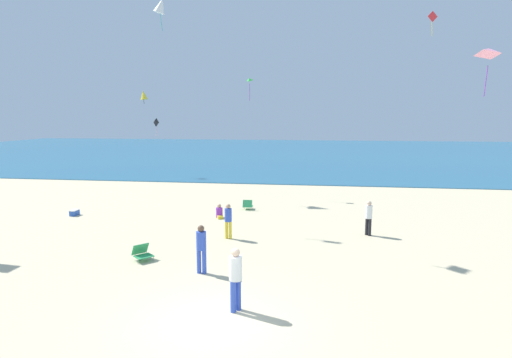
{
  "coord_description": "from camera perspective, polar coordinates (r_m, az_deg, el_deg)",
  "views": [
    {
      "loc": [
        2.56,
        -10.06,
        5.2
      ],
      "look_at": [
        0.0,
        7.6,
        2.58
      ],
      "focal_mm": 30.39,
      "sensor_mm": 36.0,
      "label": 1
    }
  ],
  "objects": [
    {
      "name": "person_4",
      "position": [
        19.54,
        14.61,
        -4.68
      ],
      "size": [
        0.43,
        0.43,
        1.53
      ],
      "rotation": [
        0.0,
        0.0,
        3.89
      ],
      "color": "black",
      "rests_on": "ground_plane"
    },
    {
      "name": "kite_red",
      "position": [
        33.49,
        22.22,
        19.09
      ],
      "size": [
        0.7,
        0.3,
        1.65
      ],
      "rotation": [
        0.0,
        0.0,
        0.29
      ],
      "color": "red"
    },
    {
      "name": "person_0",
      "position": [
        11.78,
        -2.71,
        -12.5
      ],
      "size": [
        0.48,
        0.48,
        1.75
      ],
      "rotation": [
        0.0,
        0.0,
        5.69
      ],
      "color": "blue",
      "rests_on": "ground_plane"
    },
    {
      "name": "kite_white",
      "position": [
        31.15,
        -12.44,
        21.37
      ],
      "size": [
        1.03,
        0.8,
        2.12
      ],
      "rotation": [
        0.0,
        0.0,
        4.76
      ],
      "color": "white"
    },
    {
      "name": "ocean_water",
      "position": [
        62.57,
        5.89,
        3.56
      ],
      "size": [
        120.0,
        60.0,
        0.05
      ],
      "primitive_type": "cube",
      "color": "#236084",
      "rests_on": "ground_plane"
    },
    {
      "name": "kite_black",
      "position": [
        38.32,
        -13.0,
        7.19
      ],
      "size": [
        0.63,
        0.4,
        1.53
      ],
      "rotation": [
        0.0,
        0.0,
        2.68
      ],
      "color": "black"
    },
    {
      "name": "beach_chair_mid_beach",
      "position": [
        16.42,
        -14.76,
        -9.37
      ],
      "size": [
        0.89,
        0.88,
        0.59
      ],
      "rotation": [
        0.0,
        0.0,
        5.56
      ],
      "color": "#2D9956",
      "rests_on": "ground_plane"
    },
    {
      "name": "beach_chair_near_camera",
      "position": [
        24.15,
        -1.1,
        -3.44
      ],
      "size": [
        0.56,
        0.7,
        0.57
      ],
      "rotation": [
        0.0,
        0.0,
        1.63
      ],
      "color": "#2D9956",
      "rests_on": "ground_plane"
    },
    {
      "name": "cooler_box",
      "position": [
        24.73,
        -22.78,
        -4.09
      ],
      "size": [
        0.32,
        0.54,
        0.3
      ],
      "rotation": [
        0.0,
        0.0,
        1.55
      ],
      "color": "#2D56B7",
      "rests_on": "ground_plane"
    },
    {
      "name": "person_3",
      "position": [
        22.34,
        -4.83,
        -4.45
      ],
      "size": [
        0.5,
        0.63,
        0.71
      ],
      "rotation": [
        0.0,
        0.0,
        5.12
      ],
      "color": "purple",
      "rests_on": "ground_plane"
    },
    {
      "name": "kite_pink",
      "position": [
        19.0,
        28.3,
        14.49
      ],
      "size": [
        0.94,
        0.94,
        1.88
      ],
      "rotation": [
        0.0,
        0.0,
        2.38
      ],
      "color": "pink"
    },
    {
      "name": "kite_green",
      "position": [
        28.9,
        -0.88,
        12.88
      ],
      "size": [
        0.51,
        0.48,
        1.51
      ],
      "rotation": [
        0.0,
        0.0,
        2.64
      ],
      "color": "green"
    },
    {
      "name": "ground_plane",
      "position": [
        20.88,
        0.95,
        -6.07
      ],
      "size": [
        120.0,
        120.0,
        0.0
      ],
      "primitive_type": "plane",
      "color": "beige"
    },
    {
      "name": "person_1",
      "position": [
        14.56,
        -7.21,
        -8.7
      ],
      "size": [
        0.33,
        0.33,
        1.64
      ],
      "rotation": [
        0.0,
        0.0,
        4.69
      ],
      "color": "blue",
      "rests_on": "ground_plane"
    },
    {
      "name": "person_2",
      "position": [
        18.46,
        -3.68,
        -5.23
      ],
      "size": [
        0.34,
        0.34,
        1.5
      ],
      "rotation": [
        0.0,
        0.0,
        4.56
      ],
      "color": "yellow",
      "rests_on": "ground_plane"
    },
    {
      "name": "kite_yellow",
      "position": [
        39.46,
        -14.57,
        10.64
      ],
      "size": [
        0.77,
        0.7,
        1.15
      ],
      "rotation": [
        0.0,
        0.0,
        4.83
      ],
      "color": "yellow"
    }
  ]
}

